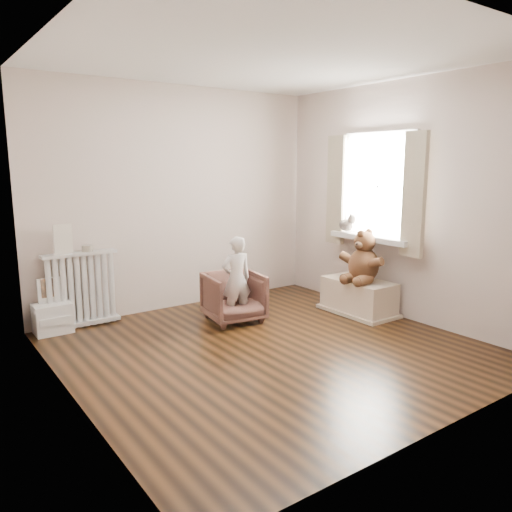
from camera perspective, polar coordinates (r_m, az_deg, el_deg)
floor at (r=4.77m, az=1.70°, el=-10.51°), size 3.60×3.60×0.01m
ceiling at (r=4.54m, az=1.90°, el=21.82°), size 3.60×3.60×0.01m
back_wall at (r=6.00m, az=-8.75°, el=6.48°), size 3.60×0.02×2.60m
front_wall at (r=3.24m, az=21.50°, el=2.47°), size 3.60×0.02×2.60m
left_wall at (r=3.67m, az=-21.18°, el=3.37°), size 0.02×3.60×2.60m
right_wall at (r=5.74m, az=16.33°, el=6.00°), size 0.02×3.60×2.60m
window at (r=5.89m, az=13.85°, el=7.69°), size 0.03×0.90×1.10m
window_sill at (r=5.88m, az=13.03°, el=2.03°), size 0.22×1.10×0.06m
curtain_left at (r=5.45m, az=17.63°, el=6.66°), size 0.06×0.26×1.30m
curtain_right at (r=6.20m, az=9.14°, el=7.44°), size 0.06×0.26×1.30m
radiator at (r=5.58m, az=-19.29°, el=-3.77°), size 0.76×0.14×0.80m
paper_doll at (r=5.44m, az=-21.19°, el=1.81°), size 0.18×0.02×0.31m
tin_a at (r=5.52m, az=-18.71°, el=0.83°), size 0.11×0.11×0.07m
toy_vanity at (r=5.51m, az=-22.31°, el=-5.40°), size 0.36×0.26×0.57m
armchair at (r=5.49m, az=-2.53°, el=-4.71°), size 0.66×0.67×0.54m
child at (r=5.39m, az=-2.26°, el=-2.63°), size 0.37×0.27×0.93m
toy_bench at (r=5.92m, az=11.64°, el=-4.49°), size 0.44×0.83×0.39m
teddy_bear at (r=5.74m, az=12.23°, el=-0.17°), size 0.53×0.44×0.59m
plush_cat at (r=6.11m, az=10.35°, el=3.68°), size 0.22×0.29×0.22m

